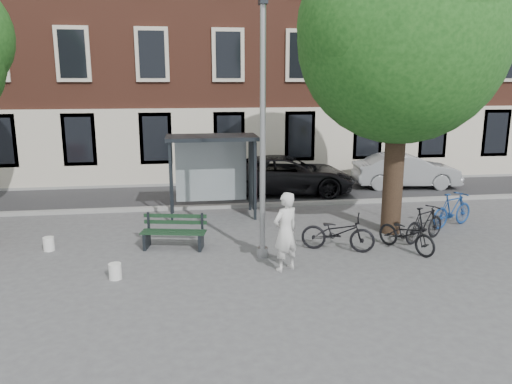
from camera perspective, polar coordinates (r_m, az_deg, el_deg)
The scene contains 19 objects.
ground at distance 12.62m, azimuth 0.73°, elevation -7.39°, with size 90.00×90.00×0.00m, color #4C4C4F.
road at distance 19.29m, azimuth -2.50°, elevation -0.27°, with size 40.00×4.00×0.01m, color #28282B.
curb_near at distance 17.34m, azimuth -1.83°, elevation -1.57°, with size 40.00×0.25×0.12m, color gray.
curb_far at distance 21.22m, azimuth -3.04°, elevation 1.07°, with size 40.00×0.25×0.12m, color gray.
building_row at distance 24.91m, azimuth -4.12°, elevation 18.83°, with size 30.00×8.00×14.00m, color brown.
lamppost at distance 11.95m, azimuth 0.76°, elevation 5.25°, with size 0.28×0.35×6.11m.
tree_right at distance 14.40m, azimuth 16.63°, elevation 17.31°, with size 5.76×5.60×8.20m.
bus_shelter at distance 16.04m, azimuth -3.69°, elevation 4.02°, with size 2.85×1.45×2.62m.
painter at distance 11.51m, azimuth 3.38°, elevation -4.54°, with size 0.68×0.44×1.86m, color silver.
bench at distance 13.30m, azimuth -9.35°, elevation -4.69°, with size 1.75×0.87×0.86m.
bike_a at distance 13.06m, azimuth 9.34°, elevation -4.56°, with size 0.66×1.88×0.99m, color black.
bike_b at distance 16.08m, azimuth 21.52°, elevation -1.90°, with size 0.49×1.75×1.05m, color navy.
bike_c at distance 13.46m, azimuth 16.83°, elevation -4.61°, with size 0.61×1.74×0.91m, color black.
bike_d at distance 14.40m, azimuth 18.70°, elevation -3.45°, with size 0.46×1.65×0.99m, color black.
car_dark at distance 19.44m, azimuth 3.55°, elevation 2.00°, with size 2.41×5.24×1.45m, color black.
car_silver at distance 21.35m, azimuth 16.78°, elevation 2.36°, with size 1.48×4.24×1.40m, color #94979B.
bucket_a at distance 14.06m, azimuth -22.60°, elevation -5.50°, with size 0.28×0.28×0.36m, color white.
bucket_b at distance 11.64m, azimuth -15.80°, elevation -8.71°, with size 0.28×0.28×0.36m, color silver.
notice_sign at distance 16.26m, azimuth 15.20°, elevation 1.54°, with size 0.32×0.04×1.83m.
Camera 1 is at (-1.85, -11.70, 4.34)m, focal length 35.00 mm.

